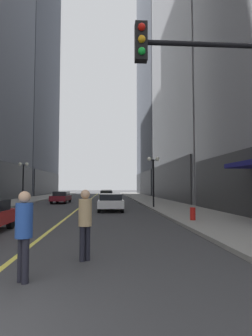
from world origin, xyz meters
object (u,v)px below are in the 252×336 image
Objects in this scene: pedestrian_in_blue_hoodie at (24,228)px; fire_hydrant_right at (193,215)px; pedestrian_in_tan_trench at (85,219)px; street_lamp_right_mid at (153,170)px; car_maroon at (61,197)px; car_silver at (107,194)px; street_lamp_left_far at (23,173)px; car_yellow at (106,195)px; traffic_light_near_right at (234,106)px; car_white at (111,202)px.

pedestrian_in_blue_hoodie is 10.72m from fire_hydrant_right.
pedestrian_in_tan_trench is 1.01× the size of pedestrian_in_blue_hoodie.
street_lamp_right_mid reaches higher than pedestrian_in_blue_hoodie.
car_maroon is 14.80m from car_silver.
street_lamp_left_far is at bearing 129.90° from fire_hydrant_right.
fire_hydrant_right is at bearing -61.64° from car_maroon.
car_yellow is at bearing 43.58° from street_lamp_left_far.
car_white is at bearing 99.36° from traffic_light_near_right.
pedestrian_in_blue_hoodie is 2.26× the size of fire_hydrant_right.
street_lamp_left_far is 20.93m from fire_hydrant_right.
car_yellow is at bearing 95.30° from traffic_light_near_right.
street_lamp_left_far is (-9.13, 8.41, 2.54)m from car_white.
fire_hydrant_right is (4.51, -31.70, -0.32)m from car_silver.
street_lamp_right_mid is at bearing 72.89° from pedestrian_in_blue_hoodie.
car_white and car_maroon have the same top height.
traffic_light_near_right is (2.96, -40.08, 3.02)m from car_silver.
car_silver is at bearing 89.54° from car_yellow.
car_silver is at bearing 69.84° from car_maroon.
car_yellow reaches higher than fire_hydrant_right.
pedestrian_in_blue_hoodie is at bearing -96.85° from car_white.
fire_hydrant_right is (4.57, -24.21, -0.32)m from car_yellow.
pedestrian_in_blue_hoodie is at bearing -92.27° from car_silver.
car_yellow is 32.87m from traffic_light_near_right.
street_lamp_right_mid reaches higher than fire_hydrant_right.
car_white is 24.21m from car_silver.
street_lamp_right_mid is (5.62, 18.25, 2.20)m from pedestrian_in_blue_hoodie.
car_white is 16.72m from car_yellow.
car_yellow is 33.02m from pedestrian_in_blue_hoodie.
traffic_light_near_right is (3.47, -1.18, 2.68)m from pedestrian_in_tan_trench.
car_white is 5.84× the size of fire_hydrant_right.
pedestrian_in_tan_trench is 2.27× the size of fire_hydrant_right.
car_white and car_yellow have the same top height.
car_silver is 2.43× the size of pedestrian_in_tan_trench.
street_lamp_right_mid is at bearing -74.55° from car_yellow.
car_maroon is (-5.45, 10.31, -0.00)m from car_white.
car_yellow is at bearing 51.79° from car_maroon.
street_lamp_left_far is (-11.75, 24.28, -0.49)m from traffic_light_near_right.
car_white is at bearing -62.16° from car_maroon.
traffic_light_near_right is (3.02, -32.59, 3.02)m from car_yellow.
car_maroon is 1.01× the size of car_silver.
car_white is 0.83× the size of traffic_light_near_right.
car_white is at bearing 86.65° from pedestrian_in_tan_trench.
fire_hydrant_right is (13.30, -15.90, -2.86)m from street_lamp_left_far.
car_white and car_silver have the same top height.
street_lamp_left_far reaches higher than pedestrian_in_blue_hoodie.
car_silver is at bearing 90.82° from car_white.
street_lamp_left_far is at bearing 115.82° from traffic_light_near_right.
street_lamp_right_mid reaches higher than car_yellow.
car_silver is 38.90m from pedestrian_in_tan_trench.
car_silver is at bearing 94.23° from traffic_light_near_right.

